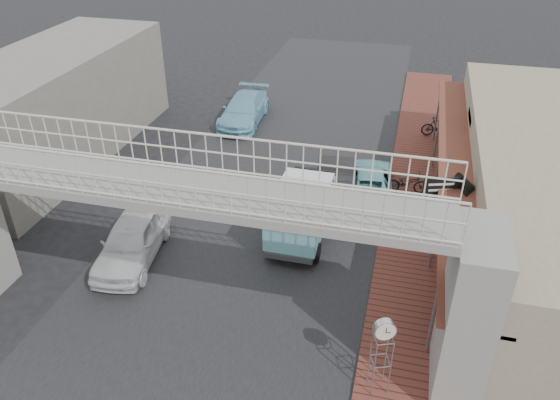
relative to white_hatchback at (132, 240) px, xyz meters
The scene contains 15 objects.
ground 3.80m from the white_hatchback, 14.69° to the left, with size 120.00×120.00×0.00m, color black.
road_strip 3.80m from the white_hatchback, 14.69° to the left, with size 10.00×60.00×0.01m, color black.
sidewalk 10.86m from the white_hatchback, 21.33° to the left, with size 3.00×40.00×0.10m, color brown.
shophouse_row 15.43m from the white_hatchback, 18.75° to the left, with size 7.20×18.00×4.00m.
footbridge 5.29m from the white_hatchback, 40.38° to the right, with size 16.40×2.40×6.34m.
building_far_left 10.30m from the white_hatchback, 136.85° to the left, with size 5.00×14.00×5.00m, color gray.
white_hatchback is the anchor object (origin of this frame).
dark_sedan 8.57m from the white_hatchback, 40.71° to the left, with size 1.63×4.67×1.54m, color black.
angkot_curb 10.35m from the white_hatchback, 41.15° to the left, with size 2.07×4.48×1.25m, color #77C5CF.
angkot_far 12.95m from the white_hatchback, 89.35° to the left, with size 2.08×5.11×1.48m, color #7EC0DB.
angkot_van 6.33m from the white_hatchback, 26.68° to the left, with size 2.04×4.35×2.12m.
motorcycle_near 11.76m from the white_hatchback, 36.96° to the left, with size 0.64×1.85×0.97m, color black.
motorcycle_far 17.20m from the white_hatchback, 51.70° to the left, with size 0.49×1.72×1.03m, color black.
street_clock 10.05m from the white_hatchback, 22.32° to the right, with size 0.64×0.60×2.46m.
arrow_sign 11.84m from the white_hatchback, 14.27° to the left, with size 2.05×1.37×3.39m.
Camera 1 is at (5.53, -15.15, 12.25)m, focal length 35.00 mm.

